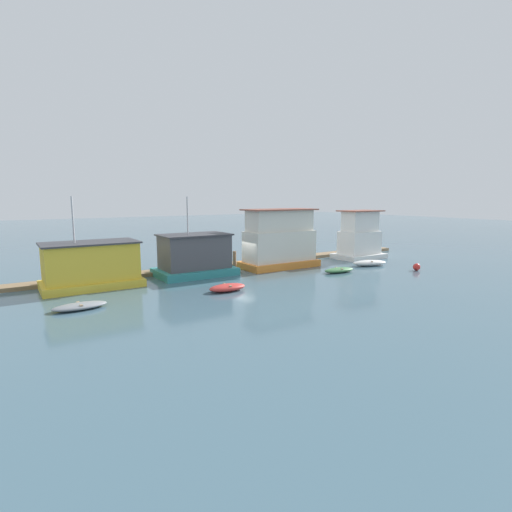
# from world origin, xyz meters

# --- Properties ---
(ground_plane) EXTENTS (200.00, 200.00, 0.00)m
(ground_plane) POSITION_xyz_m (0.00, 0.00, 0.00)
(ground_plane) COLOR #426070
(dock_walkway) EXTENTS (42.40, 1.62, 0.30)m
(dock_walkway) POSITION_xyz_m (0.00, 2.73, 0.15)
(dock_walkway) COLOR #846B4C
(dock_walkway) RESTS_ON ground_plane
(houseboat_yellow) EXTENTS (6.77, 3.83, 6.53)m
(houseboat_yellow) POSITION_xyz_m (-13.20, 0.42, 1.60)
(houseboat_yellow) COLOR gold
(houseboat_yellow) RESTS_ON ground_plane
(houseboat_teal) EXTENTS (6.35, 4.13, 6.50)m
(houseboat_teal) POSITION_xyz_m (-5.06, 0.57, 1.61)
(houseboat_teal) COLOR teal
(houseboat_teal) RESTS_ON ground_plane
(houseboat_orange) EXTENTS (7.22, 3.36, 5.39)m
(houseboat_orange) POSITION_xyz_m (3.10, -0.22, 2.48)
(houseboat_orange) COLOR orange
(houseboat_orange) RESTS_ON ground_plane
(houseboat_white) EXTENTS (5.12, 3.51, 5.08)m
(houseboat_white) POSITION_xyz_m (13.46, -0.40, 2.20)
(houseboat_white) COLOR white
(houseboat_white) RESTS_ON ground_plane
(dinghy_grey) EXTENTS (3.09, 1.44, 0.37)m
(dinghy_grey) POSITION_xyz_m (-14.97, -5.22, 0.19)
(dinghy_grey) COLOR gray
(dinghy_grey) RESTS_ON ground_plane
(dinghy_red) EXTENTS (2.72, 1.30, 0.51)m
(dinghy_red) POSITION_xyz_m (-5.56, -5.94, 0.26)
(dinghy_red) COLOR red
(dinghy_red) RESTS_ON ground_plane
(dinghy_green) EXTENTS (3.05, 1.45, 0.42)m
(dinghy_green) POSITION_xyz_m (5.90, -5.12, 0.21)
(dinghy_green) COLOR #47844C
(dinghy_green) RESTS_ON ground_plane
(dinghy_white) EXTENTS (3.63, 2.31, 0.54)m
(dinghy_white) POSITION_xyz_m (10.76, -4.23, 0.27)
(dinghy_white) COLOR white
(dinghy_white) RESTS_ON ground_plane
(mooring_post_centre) EXTENTS (0.32, 0.32, 1.56)m
(mooring_post_centre) POSITION_xyz_m (-0.62, 1.67, 0.78)
(mooring_post_centre) COLOR brown
(mooring_post_centre) RESTS_ON ground_plane
(buoy_red) EXTENTS (0.63, 0.63, 0.63)m
(buoy_red) POSITION_xyz_m (12.37, -8.19, 0.31)
(buoy_red) COLOR red
(buoy_red) RESTS_ON ground_plane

